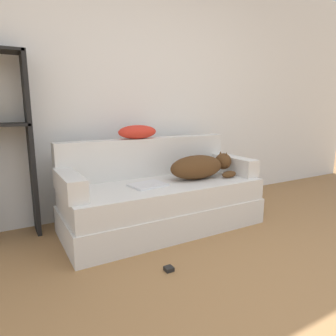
{
  "coord_description": "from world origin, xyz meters",
  "views": [
    {
      "loc": [
        -1.42,
        -0.64,
        1.12
      ],
      "look_at": [
        -0.12,
        1.64,
        0.59
      ],
      "focal_mm": 32.0,
      "sensor_mm": 36.0,
      "label": 1
    }
  ],
  "objects_px": {
    "dog": "(201,166)",
    "power_adapter": "(169,269)",
    "throw_pillow": "(137,132)",
    "couch": "(163,205)",
    "laptop": "(148,185)"
  },
  "relations": [
    {
      "from": "power_adapter",
      "to": "throw_pillow",
      "type": "bearing_deg",
      "value": 76.89
    },
    {
      "from": "couch",
      "to": "power_adapter",
      "type": "relative_size",
      "value": 30.94
    },
    {
      "from": "couch",
      "to": "laptop",
      "type": "relative_size",
      "value": 5.41
    },
    {
      "from": "dog",
      "to": "laptop",
      "type": "relative_size",
      "value": 2.05
    },
    {
      "from": "couch",
      "to": "laptop",
      "type": "xyz_separation_m",
      "value": [
        -0.18,
        -0.06,
        0.23
      ]
    },
    {
      "from": "couch",
      "to": "dog",
      "type": "bearing_deg",
      "value": -7.3
    },
    {
      "from": "power_adapter",
      "to": "couch",
      "type": "bearing_deg",
      "value": 64.04
    },
    {
      "from": "dog",
      "to": "throw_pillow",
      "type": "height_order",
      "value": "throw_pillow"
    },
    {
      "from": "dog",
      "to": "throw_pillow",
      "type": "bearing_deg",
      "value": 143.81
    },
    {
      "from": "couch",
      "to": "throw_pillow",
      "type": "relative_size",
      "value": 4.68
    },
    {
      "from": "throw_pillow",
      "to": "power_adapter",
      "type": "height_order",
      "value": "throw_pillow"
    },
    {
      "from": "dog",
      "to": "power_adapter",
      "type": "height_order",
      "value": "dog"
    },
    {
      "from": "dog",
      "to": "power_adapter",
      "type": "bearing_deg",
      "value": -138.09
    },
    {
      "from": "throw_pillow",
      "to": "power_adapter",
      "type": "bearing_deg",
      "value": -103.11
    },
    {
      "from": "couch",
      "to": "throw_pillow",
      "type": "height_order",
      "value": "throw_pillow"
    }
  ]
}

